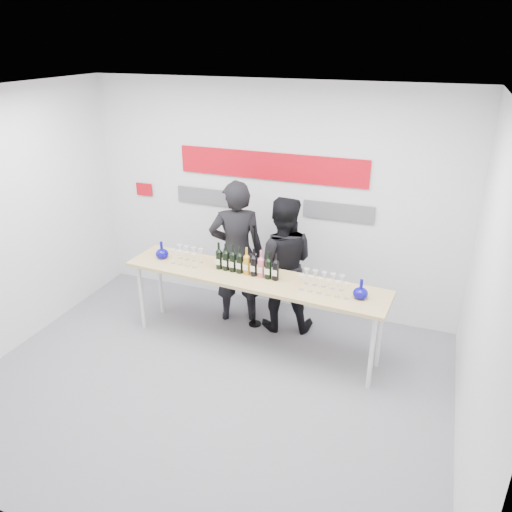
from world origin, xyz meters
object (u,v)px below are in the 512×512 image
at_px(presenter_left, 237,253).
at_px(mic_stand, 255,296).
at_px(tasting_table, 253,282).
at_px(presenter_right, 281,265).

xyz_separation_m(presenter_left, mic_stand, (0.28, -0.10, -0.52)).
distance_m(tasting_table, mic_stand, 0.64).
bearing_deg(tasting_table, presenter_left, 132.04).
distance_m(presenter_right, mic_stand, 0.55).
distance_m(tasting_table, presenter_left, 0.70).
bearing_deg(presenter_left, presenter_right, 157.97).
height_order(tasting_table, presenter_right, presenter_right).
bearing_deg(presenter_right, tasting_table, 58.04).
height_order(tasting_table, mic_stand, mic_stand).
relative_size(tasting_table, presenter_right, 1.81).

